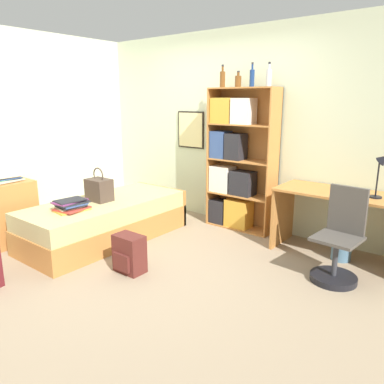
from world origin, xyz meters
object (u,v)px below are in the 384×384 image
at_px(bed, 107,220).
at_px(backpack, 129,254).
at_px(dresser, 6,212).
at_px(handbag, 99,189).
at_px(bookcase, 234,164).
at_px(desk_chair, 338,251).
at_px(desk_lamp, 382,167).
at_px(magazine_pile_on_dresser, 5,178).
at_px(waste_bin, 341,249).
at_px(bottle_brown, 238,81).
at_px(bottle_clear, 252,78).
at_px(desk, 339,211).
at_px(bottle_green, 223,79).
at_px(book_stack_on_bed, 71,205).
at_px(bottle_blue, 269,77).

height_order(bed, backpack, bed).
bearing_deg(dresser, handbag, 43.04).
bearing_deg(handbag, bookcase, 54.41).
relative_size(bed, desk_chair, 2.26).
height_order(bookcase, desk_lamp, bookcase).
distance_m(magazine_pile_on_dresser, waste_bin, 3.92).
xyz_separation_m(dresser, magazine_pile_on_dresser, (0.03, 0.02, 0.42)).
relative_size(backpack, waste_bin, 1.63).
distance_m(bed, bottle_brown, 2.38).
distance_m(bookcase, bottle_clear, 1.11).
relative_size(bed, handbag, 4.96).
distance_m(dresser, bottle_clear, 3.40).
height_order(desk, waste_bin, desk).
bearing_deg(bottle_green, bottle_brown, 5.39).
bearing_deg(bottle_brown, book_stack_on_bed, -116.99).
bearing_deg(magazine_pile_on_dresser, bottle_green, 53.21).
bearing_deg(bottle_blue, bookcase, -173.58).
xyz_separation_m(bed, bookcase, (0.97, 1.38, 0.62)).
bearing_deg(waste_bin, magazine_pile_on_dresser, -149.57).
bearing_deg(book_stack_on_bed, desk_chair, 24.46).
xyz_separation_m(bed, bottle_blue, (1.39, 1.43, 1.70)).
height_order(dresser, magazine_pile_on_dresser, magazine_pile_on_dresser).
distance_m(book_stack_on_bed, waste_bin, 3.01).
relative_size(bottle_clear, desk_lamp, 0.61).
height_order(bottle_clear, bottle_blue, bottle_clear).
relative_size(bottle_green, desk, 0.21).
bearing_deg(backpack, bookcase, 88.08).
bearing_deg(bookcase, bottle_brown, 8.48).
xyz_separation_m(book_stack_on_bed, waste_bin, (2.46, 1.67, -0.44)).
bearing_deg(bottle_brown, bed, -125.53).
xyz_separation_m(desk, desk_lamp, (0.38, -0.03, 0.53)).
xyz_separation_m(magazine_pile_on_dresser, bookcase, (1.81, 2.17, 0.06)).
height_order(dresser, desk_chair, desk_chair).
height_order(dresser, bottle_blue, bottle_blue).
relative_size(bed, magazine_pile_on_dresser, 5.41).
distance_m(handbag, bottle_brown, 2.19).
bearing_deg(desk, bed, -152.91).
height_order(book_stack_on_bed, magazine_pile_on_dresser, magazine_pile_on_dresser).
height_order(book_stack_on_bed, bottle_brown, bottle_brown).
bearing_deg(bookcase, handbag, -125.59).
xyz_separation_m(bed, book_stack_on_bed, (0.03, -0.50, 0.31)).
height_order(desk_chair, backpack, desk_chair).
height_order(book_stack_on_bed, waste_bin, book_stack_on_bed).
distance_m(desk_lamp, desk_chair, 0.95).
bearing_deg(bottle_green, backpack, -85.65).
height_order(book_stack_on_bed, bottle_clear, bottle_clear).
bearing_deg(desk_chair, bottle_clear, 152.71).
relative_size(book_stack_on_bed, bottle_green, 1.35).
distance_m(bottle_clear, bottle_blue, 0.21).
height_order(handbag, book_stack_on_bed, handbag).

